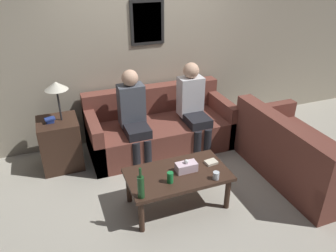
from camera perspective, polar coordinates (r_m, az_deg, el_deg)
ground_plane at (r=4.47m, az=0.89°, el=-6.70°), size 16.00×16.00×0.00m
wall_back at (r=4.81m, az=-3.64°, el=12.95°), size 9.00×0.08×2.60m
couch_main at (r=4.75m, az=-1.50°, el=-0.35°), size 2.04×0.92×0.83m
couch_side at (r=4.43m, az=21.67°, el=-4.78°), size 0.92×1.70×0.83m
coffee_table at (r=3.61m, az=1.70°, el=-8.92°), size 1.11×0.61×0.43m
side_table_with_lamp at (r=4.49m, az=-18.24°, el=-2.48°), size 0.50×0.50×1.18m
wine_bottle at (r=3.19m, az=-4.75°, el=-10.44°), size 0.07×0.07×0.34m
drinking_glass at (r=3.50m, az=8.36°, el=-8.53°), size 0.07×0.07×0.09m
book_stack at (r=3.75m, az=7.51°, el=-6.27°), size 0.14×0.11×0.03m
soda_can at (r=3.41m, az=0.38°, el=-8.95°), size 0.07×0.07×0.12m
tissue_box at (r=3.58m, az=3.21°, el=-7.10°), size 0.23×0.12×0.15m
person_left at (r=4.32m, az=-5.98°, el=2.13°), size 0.34×0.58×1.24m
person_right at (r=4.59m, az=4.43°, el=3.77°), size 0.34×0.61×1.23m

